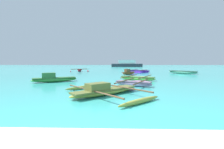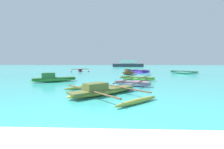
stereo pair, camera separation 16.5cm
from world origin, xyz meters
The scene contains 9 objects.
moored_boat_0 centered at (-4.26, 9.87, 0.27)m, with size 3.50×2.26×0.76m.
moored_boat_1 centered at (2.01, 7.84, 0.18)m, with size 3.06×4.00×0.38m.
moored_boat_2 centered at (4.44, 21.92, 0.23)m, with size 4.01×4.24×0.49m.
moored_boat_3 centered at (2.50, 18.05, 0.27)m, with size 2.09×1.90×0.75m.
moored_boat_4 centered at (0.31, 5.02, 0.21)m, with size 4.73×4.89×0.62m.
moored_boat_5 centered at (-5.75, 24.41, 0.24)m, with size 3.53×2.45×0.50m.
moored_boat_6 centered at (2.77, 11.28, 0.18)m, with size 3.72×4.77×0.39m.
moored_boat_7 centered at (10.36, 19.47, 0.26)m, with size 3.29×3.47×0.46m.
distant_ferry centered at (5.20, 60.43, 1.13)m, with size 12.65×2.78×2.78m.
Camera 2 is at (1.03, -2.15, 1.55)m, focal length 24.00 mm.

